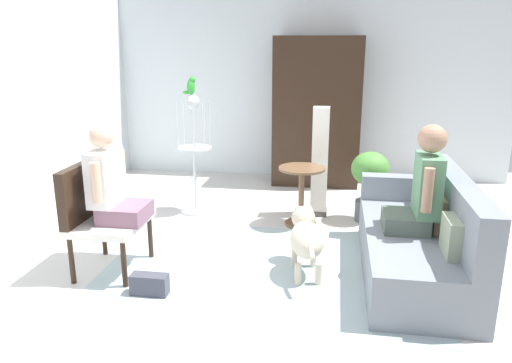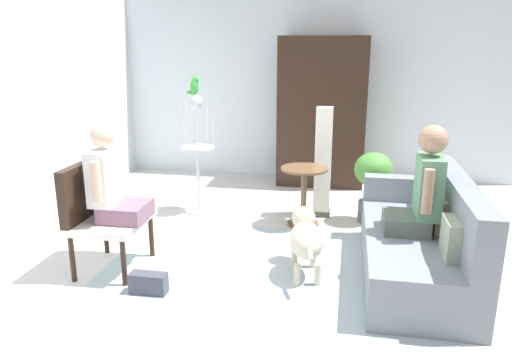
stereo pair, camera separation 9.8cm
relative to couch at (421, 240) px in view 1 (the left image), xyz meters
name	(u,v)px [view 1 (the left image)]	position (x,y,z in m)	size (l,w,h in m)	color
ground_plane	(271,272)	(-1.24, -0.18, -0.31)	(7.85, 7.85, 0.00)	beige
back_wall	(301,77)	(-1.24, 3.15, 1.13)	(5.87, 0.12, 2.87)	silver
area_rug	(267,269)	(-1.29, -0.13, -0.30)	(2.82, 1.99, 0.01)	#9EB2B7
couch	(421,240)	(0.00, 0.00, 0.00)	(0.82, 1.89, 0.86)	slate
armchair	(97,209)	(-2.72, -0.33, 0.25)	(0.55, 0.68, 0.94)	black
person_on_couch	(422,188)	(-0.04, -0.04, 0.46)	(0.45, 0.54, 0.88)	#4C5950
person_on_armchair	(111,184)	(-2.57, -0.33, 0.47)	(0.44, 0.55, 0.81)	#80596D
round_end_table	(301,191)	(-1.07, 1.02, 0.08)	(0.49, 0.49, 0.64)	brown
dog	(306,236)	(-0.96, -0.13, 0.02)	(0.35, 0.81, 0.54)	beige
bird_cage_stand	(194,155)	(-2.31, 1.27, 0.38)	(0.40, 0.40, 1.36)	silver
parrot	(191,86)	(-2.32, 1.27, 1.15)	(0.17, 0.10, 0.20)	green
potted_plant	(370,179)	(-0.35, 1.26, 0.18)	(0.41, 0.41, 0.78)	#4C5156
column_lamp	(320,163)	(-0.90, 1.39, 0.30)	(0.20, 0.20, 1.24)	#4C4742
armoire_cabinet	(317,112)	(-0.99, 2.74, 0.69)	(1.17, 0.56, 2.00)	black
handbag	(150,285)	(-2.14, -0.71, -0.22)	(0.29, 0.12, 0.17)	#3F3F4C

